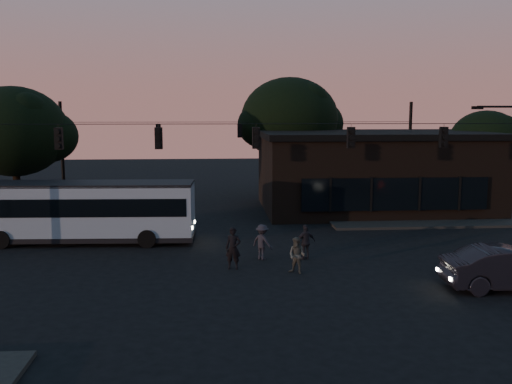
{
  "coord_description": "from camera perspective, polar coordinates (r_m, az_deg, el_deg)",
  "views": [
    {
      "loc": [
        -2.02,
        -22.57,
        6.77
      ],
      "look_at": [
        0.0,
        4.0,
        3.0
      ],
      "focal_mm": 40.0,
      "sensor_mm": 36.0,
      "label": 1
    }
  ],
  "objects": [
    {
      "name": "tree_behind",
      "position": [
        44.98,
        3.37,
        7.3
      ],
      "size": [
        7.6,
        7.6,
        9.43
      ],
      "color": "black",
      "rests_on": "ground"
    },
    {
      "name": "tree_right",
      "position": [
        45.29,
        21.97,
        4.77
      ],
      "size": [
        5.2,
        5.2,
        6.86
      ],
      "color": "black",
      "rests_on": "ground"
    },
    {
      "name": "car",
      "position": [
        24.01,
        24.05,
        -6.98
      ],
      "size": [
        5.09,
        1.87,
        1.67
      ],
      "primitive_type": "imported",
      "rotation": [
        0.0,
        0.0,
        1.55
      ],
      "color": "black",
      "rests_on": "ground"
    },
    {
      "name": "tree_left",
      "position": [
        37.56,
        -23.06,
        5.58
      ],
      "size": [
        6.4,
        6.4,
        8.3
      ],
      "color": "black",
      "rests_on": "ground"
    },
    {
      "name": "bus",
      "position": [
        30.77,
        -16.7,
        -1.64
      ],
      "size": [
        11.32,
        3.14,
        3.16
      ],
      "rotation": [
        0.0,
        0.0,
        -0.04
      ],
      "color": "#7E8EA0",
      "rests_on": "ground"
    },
    {
      "name": "signal_rig_near",
      "position": [
        26.75,
        0.0,
        3.07
      ],
      "size": [
        26.24,
        0.3,
        7.5
      ],
      "color": "black",
      "rests_on": "ground"
    },
    {
      "name": "pedestrian_d",
      "position": [
        26.33,
        0.62,
        -5.02
      ],
      "size": [
        1.19,
        1.17,
        1.64
      ],
      "primitive_type": "imported",
      "rotation": [
        0.0,
        0.0,
        2.39
      ],
      "color": "black",
      "rests_on": "ground"
    },
    {
      "name": "sidewalk_far_left",
      "position": [
        39.06,
        -22.15,
        -2.42
      ],
      "size": [
        14.0,
        10.0,
        0.15
      ],
      "primitive_type": "cube",
      "color": "black",
      "rests_on": "ground"
    },
    {
      "name": "sidewalk_far_right",
      "position": [
        39.74,
        16.39,
        -1.98
      ],
      "size": [
        14.0,
        10.0,
        0.15
      ],
      "primitive_type": "cube",
      "color": "black",
      "rests_on": "ground"
    },
    {
      "name": "building",
      "position": [
        40.3,
        11.56,
        2.1
      ],
      "size": [
        15.4,
        10.41,
        5.4
      ],
      "color": "black",
      "rests_on": "ground"
    },
    {
      "name": "pedestrian_a",
      "position": [
        24.74,
        -2.29,
        -5.64
      ],
      "size": [
        0.74,
        0.56,
        1.84
      ],
      "primitive_type": "imported",
      "rotation": [
        0.0,
        0.0,
        -0.2
      ],
      "color": "black",
      "rests_on": "ground"
    },
    {
      "name": "pedestrian_b",
      "position": [
        24.17,
        4.11,
        -6.34
      ],
      "size": [
        0.95,
        0.91,
        1.54
      ],
      "primitive_type": "imported",
      "rotation": [
        0.0,
        0.0,
        -0.61
      ],
      "color": "#40413B",
      "rests_on": "ground"
    },
    {
      "name": "pedestrian_c",
      "position": [
        26.4,
        4.99,
        -5.01
      ],
      "size": [
        1.03,
        0.67,
        1.64
      ],
      "primitive_type": "imported",
      "rotation": [
        0.0,
        0.0,
        3.45
      ],
      "color": "black",
      "rests_on": "ground"
    },
    {
      "name": "signal_rig_far",
      "position": [
        42.7,
        -1.63,
        4.61
      ],
      "size": [
        26.24,
        0.3,
        7.5
      ],
      "color": "black",
      "rests_on": "ground"
    },
    {
      "name": "ground",
      "position": [
        23.65,
        0.74,
        -8.58
      ],
      "size": [
        120.0,
        120.0,
        0.0
      ],
      "primitive_type": "plane",
      "color": "black",
      "rests_on": "ground"
    }
  ]
}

